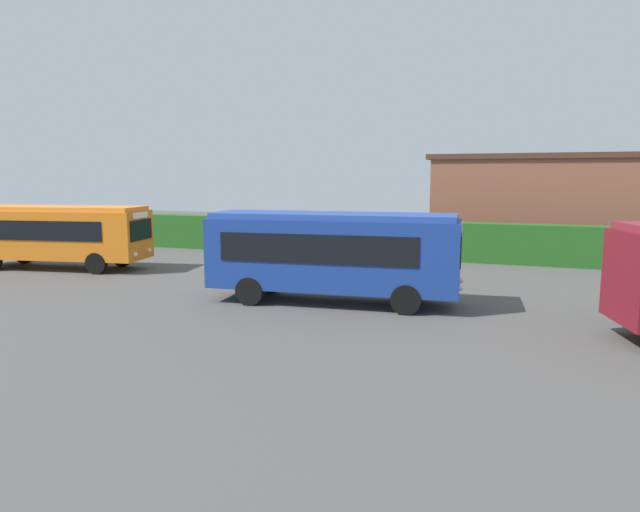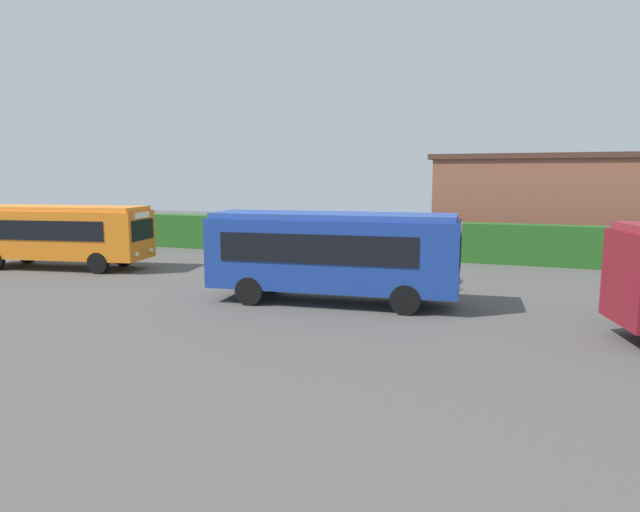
{
  "view_description": "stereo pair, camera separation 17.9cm",
  "coord_description": "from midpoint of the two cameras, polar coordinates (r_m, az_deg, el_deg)",
  "views": [
    {
      "loc": [
        5.85,
        -18.93,
        4.51
      ],
      "look_at": [
        -1.19,
        0.45,
        1.58
      ],
      "focal_mm": 31.71,
      "sensor_mm": 36.0,
      "label": 1
    },
    {
      "loc": [
        6.02,
        -18.87,
        4.51
      ],
      "look_at": [
        -1.19,
        0.45,
        1.58
      ],
      "focal_mm": 31.71,
      "sensor_mm": 36.0,
      "label": 2
    }
  ],
  "objects": [
    {
      "name": "depot_building",
      "position": [
        36.47,
        23.17,
        4.88
      ],
      "size": [
        14.48,
        7.41,
        5.74
      ],
      "color": "brown",
      "rests_on": "ground_plane"
    },
    {
      "name": "hedge_row",
      "position": [
        31.35,
        9.42,
        1.6
      ],
      "size": [
        55.56,
        1.11,
        2.06
      ],
      "primitive_type": "cube",
      "color": "#255C1F",
      "rests_on": "ground_plane"
    },
    {
      "name": "bus_blue",
      "position": [
        20.03,
        1.55,
        0.45
      ],
      "size": [
        9.08,
        3.29,
        3.22
      ],
      "rotation": [
        0.0,
        0.0,
        0.09
      ],
      "color": "navy",
      "rests_on": "ground_plane"
    },
    {
      "name": "person_left",
      "position": [
        22.5,
        9.66,
        -1.11
      ],
      "size": [
        0.49,
        0.31,
        1.82
      ],
      "rotation": [
        0.0,
        0.0,
        1.46
      ],
      "color": "black",
      "rests_on": "ground_plane"
    },
    {
      "name": "ground_plane",
      "position": [
        20.32,
        2.95,
        -4.76
      ],
      "size": [
        87.13,
        87.13,
        0.0
      ],
      "primitive_type": "plane",
      "color": "#514F4C"
    },
    {
      "name": "bus_orange",
      "position": [
        30.44,
        -24.69,
        2.18
      ],
      "size": [
        9.21,
        3.99,
        3.06
      ],
      "rotation": [
        0.0,
        0.0,
        0.17
      ],
      "color": "orange",
      "rests_on": "ground_plane"
    }
  ]
}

